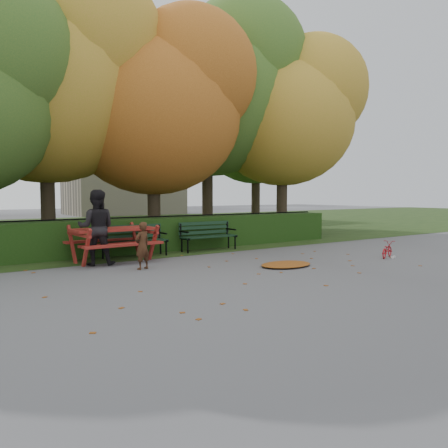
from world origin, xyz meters
TOP-DOWN VIEW (x-y plane):
  - ground at (0.00, 0.00)m, footprint 90.00×90.00m
  - grass_strip at (0.00, 14.00)m, footprint 90.00×90.00m
  - building_right at (8.00, 28.00)m, footprint 9.00×6.00m
  - hedge at (0.00, 4.50)m, footprint 13.00×0.90m
  - iron_fence at (0.00, 5.30)m, footprint 14.00×0.04m
  - tree_b at (-2.44, 6.75)m, footprint 6.72×6.40m
  - tree_c at (0.83, 5.96)m, footprint 6.30×6.00m
  - tree_d at (3.88, 7.23)m, footprint 7.14×6.80m
  - tree_e at (6.52, 5.77)m, footprint 6.09×5.80m
  - tree_g at (8.33, 9.76)m, footprint 6.30×6.00m
  - bench_left at (-1.30, 3.70)m, footprint 1.80×0.57m
  - bench_right at (1.10, 3.70)m, footprint 1.80×0.57m
  - picnic_table at (-2.07, 3.20)m, footprint 2.12×1.75m
  - leaf_pile at (1.10, 0.15)m, footprint 1.57×1.31m
  - leaf_scatter at (0.00, 0.30)m, footprint 9.00×5.70m
  - child at (-1.92, 1.71)m, footprint 0.46×0.38m
  - adult at (-2.60, 2.90)m, footprint 1.11×1.01m
  - bicycle at (4.33, -0.36)m, footprint 0.90×0.58m

SIDE VIEW (x-z plane):
  - ground at x=0.00m, z-range 0.00..0.00m
  - grass_strip at x=0.00m, z-range 0.01..0.01m
  - leaf_scatter at x=0.00m, z-range 0.00..0.01m
  - leaf_pile at x=1.10m, z-range 0.00..0.09m
  - bicycle at x=4.33m, z-range 0.00..0.45m
  - hedge at x=0.00m, z-range 0.00..1.00m
  - bench_left at x=-1.30m, z-range 0.08..0.96m
  - bench_right at x=1.10m, z-range 0.08..0.96m
  - iron_fence at x=0.00m, z-range 0.03..1.05m
  - child at x=-1.92m, z-range 0.00..1.10m
  - picnic_table at x=-2.07m, z-range 0.18..1.17m
  - adult at x=-2.60m, z-range 0.00..1.84m
  - tree_c at x=0.83m, z-range 0.82..8.82m
  - tree_e at x=6.52m, z-range 1.01..9.16m
  - tree_g at x=8.33m, z-range 1.10..9.65m
  - tree_b at x=-2.44m, z-range 1.01..9.80m
  - tree_d at x=3.88m, z-range 1.19..10.77m
  - building_right at x=8.00m, z-range 0.00..12.00m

